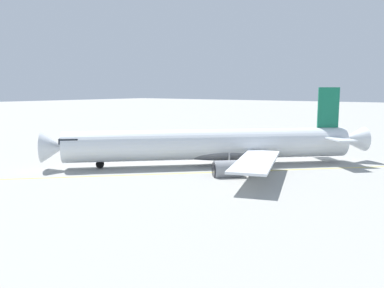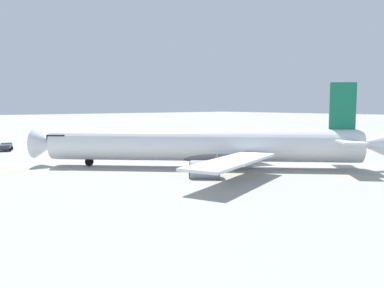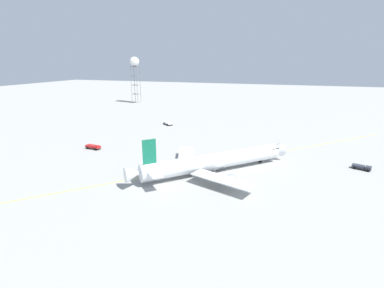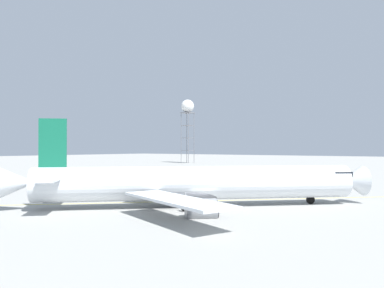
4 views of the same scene
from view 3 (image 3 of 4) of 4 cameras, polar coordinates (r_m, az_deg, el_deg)
name	(u,v)px [view 3 (image 3 of 4)]	position (r m, az deg, el deg)	size (l,w,h in m)	color
ground_plane	(220,174)	(73.37, 5.71, -6.05)	(600.00, 600.00, 0.00)	#9E9E99
airliner_main	(213,162)	(73.70, 4.20, -3.61)	(35.06, 34.94, 11.19)	silver
ops_pickup_truck	(93,147)	(98.68, -19.20, -0.51)	(2.53, 5.35, 1.41)	#232326
pushback_tug_truck	(168,123)	(129.41, -4.88, 4.20)	(5.10, 5.60, 1.30)	#232326
baggage_truck_truck	(362,167)	(88.24, 30.86, -3.98)	(3.24, 4.80, 1.22)	#232326
radar_tower	(135,63)	(200.88, -11.43, 15.58)	(6.18, 6.18, 30.45)	slate
taxiway_centreline	(208,165)	(79.20, 3.17, -4.28)	(111.34, 108.37, 0.01)	yellow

